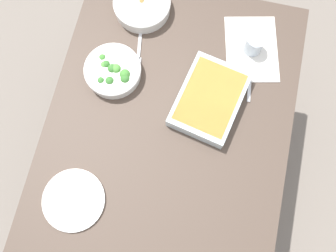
% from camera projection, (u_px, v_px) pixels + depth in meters
% --- Properties ---
extents(ground_plane, '(6.00, 6.00, 0.00)m').
position_uv_depth(ground_plane, '(168.00, 160.00, 2.10)').
color(ground_plane, slate).
extents(dining_table, '(1.20, 0.90, 0.74)m').
position_uv_depth(dining_table, '(168.00, 132.00, 1.47)').
color(dining_table, '#4C3D33').
rests_on(dining_table, ground_plane).
extents(placemat, '(0.32, 0.26, 0.00)m').
position_uv_depth(placemat, '(251.00, 49.00, 1.46)').
color(placemat, silver).
rests_on(placemat, dining_table).
extents(stew_bowl, '(0.23, 0.23, 0.06)m').
position_uv_depth(stew_bowl, '(142.00, 5.00, 1.48)').
color(stew_bowl, silver).
rests_on(stew_bowl, dining_table).
extents(broccoli_bowl, '(0.22, 0.22, 0.07)m').
position_uv_depth(broccoli_bowl, '(113.00, 71.00, 1.41)').
color(broccoli_bowl, silver).
rests_on(broccoli_bowl, dining_table).
extents(baking_dish, '(0.34, 0.28, 0.06)m').
position_uv_depth(baking_dish, '(210.00, 99.00, 1.37)').
color(baking_dish, silver).
rests_on(baking_dish, dining_table).
extents(drink_cup, '(0.07, 0.07, 0.08)m').
position_uv_depth(drink_cup, '(254.00, 44.00, 1.43)').
color(drink_cup, '#B2BCC6').
rests_on(drink_cup, dining_table).
extents(side_plate, '(0.22, 0.22, 0.01)m').
position_uv_depth(side_plate, '(74.00, 200.00, 1.31)').
color(side_plate, silver).
rests_on(side_plate, dining_table).
extents(spoon_by_stew, '(0.12, 0.15, 0.01)m').
position_uv_depth(spoon_by_stew, '(133.00, 13.00, 1.50)').
color(spoon_by_stew, silver).
rests_on(spoon_by_stew, dining_table).
extents(spoon_by_broccoli, '(0.07, 0.17, 0.01)m').
position_uv_depth(spoon_by_broccoli, '(125.00, 73.00, 1.43)').
color(spoon_by_broccoli, silver).
rests_on(spoon_by_broccoli, dining_table).
extents(spoon_spare, '(0.18, 0.04, 0.01)m').
position_uv_depth(spoon_spare, '(250.00, 74.00, 1.43)').
color(spoon_spare, silver).
rests_on(spoon_spare, dining_table).
extents(fork_on_table, '(0.18, 0.05, 0.01)m').
position_uv_depth(fork_on_table, '(139.00, 51.00, 1.46)').
color(fork_on_table, silver).
rests_on(fork_on_table, dining_table).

